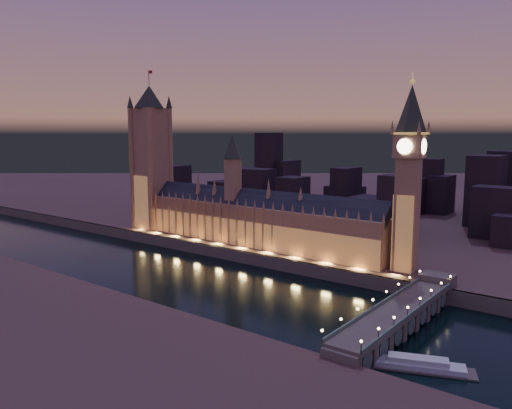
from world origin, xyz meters
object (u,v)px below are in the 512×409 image
Objects in this scene: palace_of_westminster at (254,219)px; river_boat at (418,365)px; victoria_tower at (151,151)px; elizabeth_tower at (409,162)px; westminster_bridge at (402,315)px.

river_boat is at bearing -32.75° from palace_of_westminster.
victoria_tower reaches higher than elizabeth_tower.
westminster_bridge is at bearing -25.83° from palace_of_westminster.
palace_of_westminster reaches higher than westminster_bridge.
river_boat is at bearing -20.81° from victoria_tower.
elizabeth_tower is 94.65m from westminster_bridge.
victoria_tower reaches higher than river_boat.
elizabeth_tower reaches higher than river_boat.
westminster_bridge is 2.76× the size of river_boat.
victoria_tower is at bearing 179.90° from palace_of_westminster.
victoria_tower is 1.16× the size of elizabeth_tower.
westminster_bridge is (24.28, -65.39, -63.99)m from elizabeth_tower.
victoria_tower reaches higher than westminster_bridge.
palace_of_westminster is at bearing -0.10° from victoria_tower.
river_boat is (262.28, -99.68, -70.38)m from victoria_tower.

